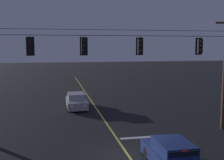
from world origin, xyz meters
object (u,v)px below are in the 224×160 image
(traffic_light_leftmost, at_px, (30,46))
(traffic_light_right_inner, at_px, (200,46))
(traffic_light_left_inner, at_px, (84,46))
(traffic_light_centre, at_px, (140,46))
(car_waiting_near_lane, at_px, (173,156))
(car_oncoming_lead, at_px, (76,101))

(traffic_light_leftmost, xyz_separation_m, traffic_light_right_inner, (10.84, 0.00, 0.00))
(traffic_light_left_inner, height_order, traffic_light_centre, same)
(traffic_light_leftmost, bearing_deg, car_waiting_near_lane, -38.71)
(traffic_light_right_inner, bearing_deg, traffic_light_leftmost, 180.00)
(traffic_light_centre, distance_m, car_waiting_near_lane, 7.43)
(car_oncoming_lead, bearing_deg, traffic_light_leftmost, -110.26)
(traffic_light_leftmost, height_order, traffic_light_centre, same)
(traffic_light_centre, bearing_deg, traffic_light_left_inner, 180.00)
(traffic_light_leftmost, height_order, traffic_light_left_inner, same)
(traffic_light_right_inner, distance_m, car_oncoming_lead, 12.78)
(traffic_light_leftmost, bearing_deg, traffic_light_centre, 0.00)
(traffic_light_centre, relative_size, car_oncoming_lead, 0.28)
(traffic_light_left_inner, xyz_separation_m, traffic_light_right_inner, (7.67, 0.00, 0.00))
(car_waiting_near_lane, bearing_deg, traffic_light_right_inner, 52.54)
(car_oncoming_lead, bearing_deg, traffic_light_right_inner, -50.03)
(traffic_light_left_inner, relative_size, car_oncoming_lead, 0.28)
(traffic_light_left_inner, xyz_separation_m, car_oncoming_lead, (0.14, 8.98, -5.12))
(car_waiting_near_lane, bearing_deg, traffic_light_left_inner, 123.37)
(traffic_light_right_inner, height_order, car_waiting_near_lane, traffic_light_right_inner)
(traffic_light_left_inner, relative_size, traffic_light_right_inner, 1.00)
(car_waiting_near_lane, bearing_deg, traffic_light_leftmost, 141.29)
(traffic_light_centre, height_order, car_waiting_near_lane, traffic_light_centre)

